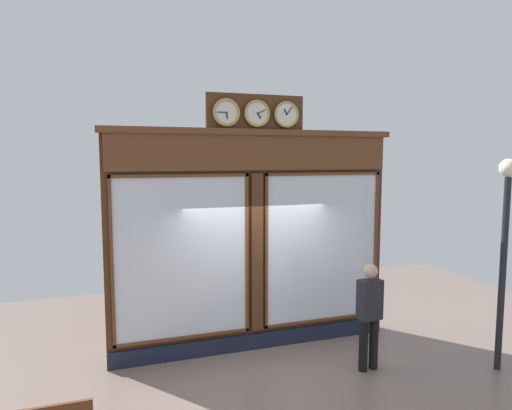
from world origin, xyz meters
TOP-DOWN VIEW (x-y plane):
  - shop_facade at (0.00, -0.13)m, footprint 5.04×0.42m
  - pedestrian at (-1.41, 1.31)m, footprint 0.38×0.26m
  - street_lamp at (-3.35, 1.96)m, footprint 0.28×0.28m

SIDE VIEW (x-z plane):
  - pedestrian at x=-1.41m, z-range 0.09..1.78m
  - shop_facade at x=0.00m, z-range -0.25..4.10m
  - street_lamp at x=-3.35m, z-range 0.55..3.85m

